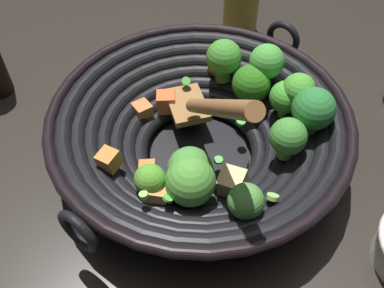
% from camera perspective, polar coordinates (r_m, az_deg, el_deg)
% --- Properties ---
extents(ground_plane, '(4.00, 4.00, 0.00)m').
position_cam_1_polar(ground_plane, '(0.61, 0.93, -1.84)').
color(ground_plane, '#28231E').
extents(wok, '(0.39, 0.38, 0.24)m').
position_cam_1_polar(wok, '(0.57, 1.43, 1.90)').
color(wok, black).
rests_on(wok, ground).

